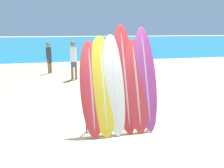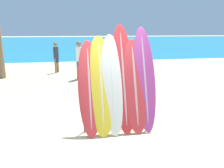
% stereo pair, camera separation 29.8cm
% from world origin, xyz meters
% --- Properties ---
extents(ground_plane, '(160.00, 160.00, 0.00)m').
position_xyz_m(ground_plane, '(0.00, 0.00, 0.00)').
color(ground_plane, beige).
extents(ocean_water, '(120.00, 60.00, 0.01)m').
position_xyz_m(ocean_water, '(0.00, 40.40, 0.00)').
color(ocean_water, teal).
rests_on(ocean_water, ground_plane).
extents(surfboard_rack, '(1.57, 0.04, 0.85)m').
position_xyz_m(surfboard_rack, '(0.28, 0.22, 0.46)').
color(surfboard_rack, slate).
rests_on(surfboard_rack, ground_plane).
extents(surfboard_slot_0, '(0.49, 0.88, 2.00)m').
position_xyz_m(surfboard_slot_0, '(-0.35, 0.27, 1.00)').
color(surfboard_slot_0, red).
rests_on(surfboard_slot_0, ground_plane).
extents(surfboard_slot_1, '(0.59, 0.92, 2.10)m').
position_xyz_m(surfboard_slot_1, '(-0.09, 0.28, 1.05)').
color(surfboard_slot_1, yellow).
rests_on(surfboard_slot_1, ground_plane).
extents(surfboard_slot_2, '(0.50, 0.89, 2.13)m').
position_xyz_m(surfboard_slot_2, '(0.16, 0.28, 1.06)').
color(surfboard_slot_2, silver).
rests_on(surfboard_slot_2, ground_plane).
extents(surfboard_slot_3, '(0.51, 0.96, 2.35)m').
position_xyz_m(surfboard_slot_3, '(0.42, 0.33, 1.17)').
color(surfboard_slot_3, red).
rests_on(surfboard_slot_3, ground_plane).
extents(surfboard_slot_4, '(0.58, 0.84, 2.02)m').
position_xyz_m(surfboard_slot_4, '(0.66, 0.26, 1.01)').
color(surfboard_slot_4, red).
rests_on(surfboard_slot_4, ground_plane).
extents(surfboard_slot_5, '(0.49, 0.89, 2.29)m').
position_xyz_m(surfboard_slot_5, '(0.90, 0.31, 1.15)').
color(surfboard_slot_5, '#B23D8E').
rests_on(surfboard_slot_5, ground_plane).
extents(person_near_water, '(0.21, 0.27, 1.59)m').
position_xyz_m(person_near_water, '(1.66, 8.95, 0.87)').
color(person_near_water, tan).
rests_on(person_near_water, ground_plane).
extents(person_mid_beach, '(0.29, 0.24, 1.72)m').
position_xyz_m(person_mid_beach, '(-0.40, 5.71, 0.94)').
color(person_mid_beach, '#846047').
rests_on(person_mid_beach, ground_plane).
extents(person_far_left, '(0.26, 0.27, 1.60)m').
position_xyz_m(person_far_left, '(-1.55, 7.49, 0.87)').
color(person_far_left, '#846047').
rests_on(person_far_left, ground_plane).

